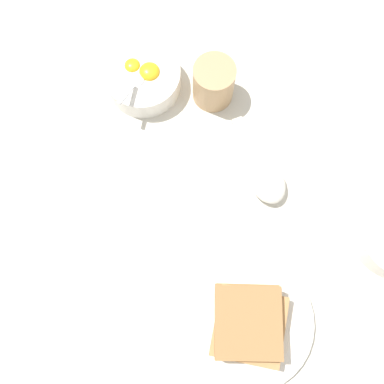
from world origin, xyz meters
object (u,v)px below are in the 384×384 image
at_px(toast_plate, 247,321).
at_px(toast_sandwich, 248,323).
at_px(soup_spoon, 264,176).
at_px(egg_bowl, 143,78).
at_px(drinking_cup, 214,82).

bearing_deg(toast_plate, toast_sandwich, 101.87).
relative_size(toast_plate, soup_spoon, 1.23).
relative_size(egg_bowl, soup_spoon, 0.79).
height_order(toast_plate, toast_sandwich, toast_sandwich).
xyz_separation_m(toast_plate, drinking_cup, (0.37, -0.14, 0.04)).
distance_m(toast_sandwich, drinking_cup, 0.40).
height_order(toast_plate, drinking_cup, drinking_cup).
bearing_deg(soup_spoon, drinking_cup, -0.66).
relative_size(egg_bowl, toast_sandwich, 0.87).
relative_size(egg_bowl, toast_plate, 0.64).
height_order(toast_sandwich, soup_spoon, toast_sandwich).
bearing_deg(egg_bowl, drinking_cup, -127.16).
height_order(toast_sandwich, drinking_cup, drinking_cup).
relative_size(soup_spoon, drinking_cup, 2.02).
bearing_deg(toast_plate, egg_bowl, -5.92).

